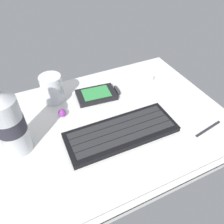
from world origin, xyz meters
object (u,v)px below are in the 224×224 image
Objects in this scene: trackball_mouse at (62,113)px; water_bottle at (9,122)px; keyboard at (122,132)px; juice_cup at (52,90)px; charger_block at (140,77)px; handheld_device at (98,94)px; stylus_pen at (208,128)px.

water_bottle is at bearing -152.29° from trackball_mouse.
juice_cup is (-12.42, 21.29, 3.10)cm from keyboard.
keyboard is at bearing -131.35° from charger_block.
trackball_mouse is (-12.65, -3.92, 0.37)cm from handheld_device.
handheld_device is 13.25cm from trackball_mouse.
keyboard is 26.94cm from water_bottle.
stylus_pen is (46.40, -15.04, -8.66)cm from water_bottle.
keyboard is 3.07× the size of stylus_pen.
water_bottle is (-12.35, -14.59, 5.10)cm from juice_cup.
charger_block is (29.29, -2.12, -2.71)cm from juice_cup.
stylus_pen is at bearing -41.01° from juice_cup.
handheld_device is 16.46cm from charger_block.
handheld_device is at bearing -17.29° from juice_cup.
juice_cup is at bearing 129.99° from stylus_pen.
water_bottle is 2.19× the size of stylus_pen.
juice_cup reaches higher than keyboard.
keyboard reaches higher than stylus_pen.
handheld_device is 1.57× the size of juice_cup.
water_bottle is 2.97× the size of charger_block.
handheld_device is at bearing 22.65° from water_bottle.
juice_cup is at bearing 162.71° from handheld_device.
keyboard is 17.27cm from handheld_device.
keyboard is at bearing -59.74° from juice_cup.
trackball_mouse is at bearing -162.80° from handheld_device.
stylus_pen is at bearing -32.70° from trackball_mouse.
water_bottle is at bearing 164.85° from keyboard.
water_bottle reaches higher than handheld_device.
handheld_device is 1.91× the size of charger_block.
juice_cup is 29.50cm from charger_block.
handheld_device is 13.93cm from juice_cup.
juice_cup is 1.21× the size of charger_block.
trackball_mouse is (-29.00, -5.82, -0.10)cm from charger_block.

